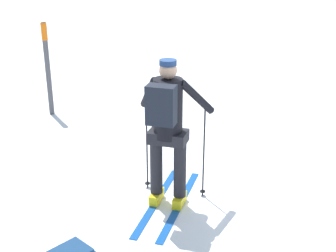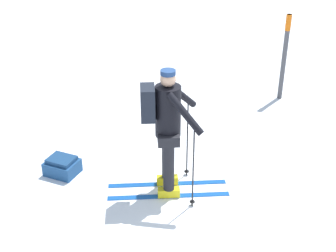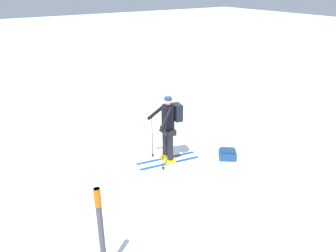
{
  "view_description": "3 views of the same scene",
  "coord_description": "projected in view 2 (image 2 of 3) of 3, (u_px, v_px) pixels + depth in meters",
  "views": [
    {
      "loc": [
        0.05,
        -5.63,
        3.01
      ],
      "look_at": [
        -0.53,
        -0.68,
        1.02
      ],
      "focal_mm": 50.0,
      "sensor_mm": 36.0,
      "label": 1
    },
    {
      "loc": [
        4.7,
        -1.96,
        3.87
      ],
      "look_at": [
        -0.53,
        -0.68,
        1.02
      ],
      "focal_mm": 50.0,
      "sensor_mm": 36.0,
      "label": 2
    },
    {
      "loc": [
        -6.9,
        3.54,
        4.43
      ],
      "look_at": [
        -0.53,
        -0.68,
        1.02
      ],
      "focal_mm": 35.0,
      "sensor_mm": 36.0,
      "label": 3
    }
  ],
  "objects": [
    {
      "name": "ground_plane",
      "position": [
        227.0,
        206.0,
        6.26
      ],
      "size": [
        80.0,
        80.0,
        0.0
      ],
      "primitive_type": "plane",
      "color": "white"
    },
    {
      "name": "skier",
      "position": [
        166.0,
        124.0,
        6.08
      ],
      "size": [
        0.94,
        1.72,
        1.8
      ],
      "color": "#144C9E",
      "rests_on": "ground_plane"
    },
    {
      "name": "dropped_backpack",
      "position": [
        62.0,
        166.0,
        6.89
      ],
      "size": [
        0.57,
        0.59,
        0.27
      ],
      "color": "navy",
      "rests_on": "ground_plane"
    },
    {
      "name": "trail_marker",
      "position": [
        285.0,
        51.0,
        8.88
      ],
      "size": [
        0.1,
        0.1,
        1.68
      ],
      "color": "#4C4C51",
      "rests_on": "ground_plane"
    }
  ]
}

